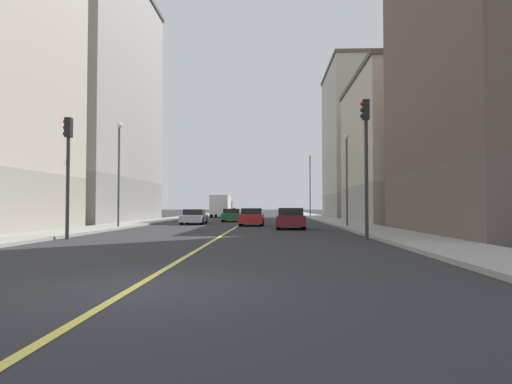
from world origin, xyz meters
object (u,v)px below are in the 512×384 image
street_lamp_left_near (347,169)px  street_lamp_right_near (119,163)px  car_teal (231,212)px  building_left_mid (408,149)px  car_red (252,217)px  car_silver (194,217)px  car_green (232,215)px  traffic_light_left_near (366,149)px  street_lamp_left_far (310,180)px  building_right_midblock (86,98)px  traffic_light_right_near (68,160)px  building_left_far (366,142)px  box_truck (221,206)px  car_maroon (291,219)px

street_lamp_left_near → street_lamp_right_near: 15.61m
street_lamp_right_near → car_teal: size_ratio=1.58×
building_left_mid → car_red: 17.03m
car_silver → car_green: car_green is taller
building_left_mid → traffic_light_left_near: building_left_mid is taller
traffic_light_left_near → street_lamp_left_far: bearing=88.5°
car_teal → street_lamp_right_near: bearing=-94.5°
building_right_midblock → traffic_light_left_near: building_right_midblock is taller
street_lamp_left_near → traffic_light_right_near: bearing=-143.2°
building_left_far → traffic_light_left_near: 40.95m
traffic_light_left_near → street_lamp_right_near: 17.40m
street_lamp_left_near → box_truck: 30.97m
street_lamp_left_near → building_right_midblock: bearing=155.2°
building_left_far → street_lamp_left_far: size_ratio=2.45×
building_left_far → car_teal: (-19.50, 15.54, -9.50)m
traffic_light_left_near → car_maroon: 10.57m
car_silver → car_teal: car_silver is taller
building_left_mid → street_lamp_left_near: 13.18m
street_lamp_left_near → car_maroon: bearing=-161.5°
car_green → traffic_light_right_near: bearing=-103.0°
street_lamp_right_near → car_silver: bearing=63.9°
building_right_midblock → car_green: 18.00m
car_silver → street_lamp_left_far: bearing=62.1°
street_lamp_right_near → car_red: bearing=28.7°
street_lamp_left_near → car_maroon: (-3.96, -1.33, -3.41)m
building_left_mid → street_lamp_right_near: size_ratio=2.19×
car_silver → traffic_light_left_near: bearing=-58.2°
street_lamp_right_near → box_truck: bearing=83.1°
building_left_mid → building_left_far: bearing=90.0°
traffic_light_left_near → street_lamp_left_near: street_lamp_left_near is taller
car_green → building_left_far: bearing=43.9°
street_lamp_right_near → traffic_light_right_near: bearing=-84.1°
building_right_midblock → street_lamp_left_near: bearing=-24.8°
building_right_midblock → street_lamp_left_far: bearing=37.9°
street_lamp_right_near → car_maroon: 12.18m
car_teal → street_lamp_left_far: bearing=-52.4°
building_left_far → car_silver: building_left_far is taller
building_right_midblock → box_truck: (11.11, 17.80, -10.29)m
building_left_mid → car_teal: 39.46m
car_maroon → box_truck: bearing=105.0°
car_teal → building_left_mid: bearing=-60.0°
building_left_mid → street_lamp_left_near: (-7.51, -10.49, -2.71)m
building_right_midblock → traffic_light_left_near: size_ratio=3.77×
car_red → car_green: (-2.39, 9.19, -0.02)m
traffic_light_left_near → traffic_light_right_near: size_ratio=1.13×
building_left_far → building_right_midblock: (-30.56, -18.02, 1.75)m
car_teal → car_red: bearing=-82.7°
traffic_light_left_near → car_green: bearing=109.0°
car_teal → car_red: car_red is taller
car_silver → car_red: size_ratio=1.14×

